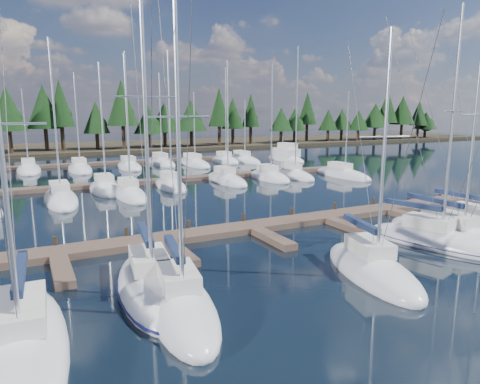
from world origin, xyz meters
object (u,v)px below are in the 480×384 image
front_sailboat_1 (151,285)px  front_sailboat_3 (372,270)px  front_sailboat_0 (23,346)px  main_dock (255,229)px  front_sailboat_6 (477,227)px  front_sailboat_2 (181,305)px  front_sailboat_4 (434,241)px  front_sailboat_5 (455,236)px  motor_yacht_right (286,157)px

front_sailboat_1 → front_sailboat_3: front_sailboat_1 is taller
front_sailboat_0 → front_sailboat_1: bearing=30.7°
front_sailboat_3 → front_sailboat_1: bearing=163.5°
main_dock → front_sailboat_1: size_ratio=2.88×
front_sailboat_1 → front_sailboat_6: (21.89, -0.35, 0.01)m
main_dock → front_sailboat_2: front_sailboat_2 is taller
front_sailboat_2 → front_sailboat_0: bearing=-174.8°
front_sailboat_4 → front_sailboat_5: front_sailboat_4 is taller
front_sailboat_4 → motor_yacht_right: size_ratio=1.52×
front_sailboat_0 → front_sailboat_2: (5.61, 0.51, 0.02)m
front_sailboat_4 → front_sailboat_6: size_ratio=0.92×
front_sailboat_4 → motor_yacht_right: bearing=68.2°
main_dock → front_sailboat_6: size_ratio=2.81×
front_sailboat_2 → front_sailboat_3: front_sailboat_2 is taller
main_dock → front_sailboat_2: bearing=-133.1°
front_sailboat_3 → motor_yacht_right: front_sailboat_3 is taller
front_sailboat_0 → motor_yacht_right: size_ratio=1.44×
front_sailboat_1 → front_sailboat_5: 18.77m
front_sailboat_2 → main_dock: bearing=46.9°
front_sailboat_4 → front_sailboat_5: size_ratio=1.03×
front_sailboat_5 → motor_yacht_right: bearing=70.5°
front_sailboat_0 → front_sailboat_1: front_sailboat_1 is taller
front_sailboat_5 → front_sailboat_6: front_sailboat_6 is taller
front_sailboat_6 → motor_yacht_right: bearing=74.1°
front_sailboat_6 → front_sailboat_5: bearing=-166.6°
main_dock → front_sailboat_1: (-8.65, -6.17, 0.09)m
front_sailboat_1 → front_sailboat_5: (18.74, -1.10, -0.01)m
front_sailboat_2 → motor_yacht_right: 54.67m
main_dock → front_sailboat_2: 11.90m
front_sailboat_3 → front_sailboat_4: 6.95m
front_sailboat_5 → main_dock: bearing=144.2°
front_sailboat_0 → front_sailboat_5: 23.91m
front_sailboat_3 → front_sailboat_4: front_sailboat_4 is taller
front_sailboat_0 → front_sailboat_5: front_sailboat_5 is taller
front_sailboat_0 → front_sailboat_3: (15.20, 0.03, 0.00)m
motor_yacht_right → front_sailboat_1: bearing=-129.4°
front_sailboat_3 → motor_yacht_right: 49.87m
front_sailboat_5 → front_sailboat_6: 3.25m
main_dock → front_sailboat_1: front_sailboat_1 is taller
front_sailboat_2 → motor_yacht_right: bearing=52.7°
front_sailboat_4 → front_sailboat_6: 5.15m
front_sailboat_1 → front_sailboat_3: 10.54m
front_sailboat_0 → front_sailboat_1: (5.10, 3.03, 0.01)m
front_sailboat_1 → front_sailboat_3: bearing=-16.5°
front_sailboat_1 → front_sailboat_3: size_ratio=1.25×
front_sailboat_3 → front_sailboat_4: bearing=15.7°
front_sailboat_1 → front_sailboat_4: (16.80, -1.12, 0.00)m
front_sailboat_0 → front_sailboat_6: front_sailboat_6 is taller
front_sailboat_1 → motor_yacht_right: (33.65, 40.96, 0.22)m
front_sailboat_5 → front_sailboat_4: bearing=-179.4°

